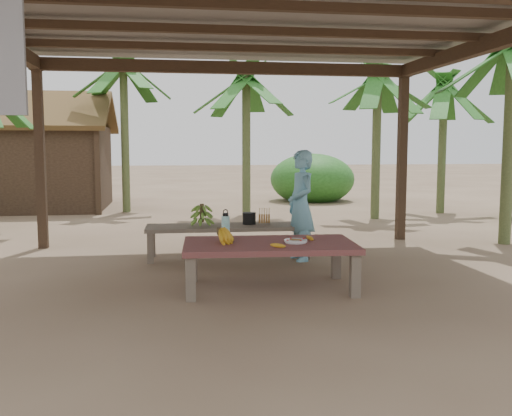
{
  "coord_description": "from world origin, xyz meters",
  "views": [
    {
      "loc": [
        -0.9,
        -6.48,
        1.51
      ],
      "look_at": [
        0.07,
        0.01,
        0.8
      ],
      "focal_mm": 40.0,
      "sensor_mm": 36.0,
      "label": 1
    }
  ],
  "objects": [
    {
      "name": "ground",
      "position": [
        0.0,
        0.0,
        0.0
      ],
      "size": [
        80.0,
        80.0,
        0.0
      ],
      "primitive_type": "plane",
      "color": "brown",
      "rests_on": "ground"
    },
    {
      "name": "skewer_rack",
      "position": [
        0.34,
        1.06,
        0.57
      ],
      "size": [
        0.18,
        0.08,
        0.24
      ],
      "primitive_type": null,
      "rotation": [
        0.0,
        0.0,
        -0.02
      ],
      "color": "#A57F47",
      "rests_on": "bench"
    },
    {
      "name": "cooking_pot",
      "position": [
        0.15,
        1.18,
        0.53
      ],
      "size": [
        0.18,
        0.18,
        0.15
      ],
      "primitive_type": "cylinder",
      "color": "black",
      "rests_on": "bench"
    },
    {
      "name": "banana_plant_ne",
      "position": [
        3.33,
        4.92,
        2.7
      ],
      "size": [
        1.8,
        1.8,
        3.19
      ],
      "color": "#596638",
      "rests_on": "ground"
    },
    {
      "name": "loose_banana_front",
      "position": [
        0.15,
        -0.94,
        0.52
      ],
      "size": [
        0.17,
        0.06,
        0.04
      ],
      "primitive_type": "ellipsoid",
      "rotation": [
        0.0,
        0.0,
        1.44
      ],
      "color": "gold",
      "rests_on": "work_table"
    },
    {
      "name": "bench",
      "position": [
        -0.14,
        1.12,
        0.39
      ],
      "size": [
        2.21,
        0.65,
        0.45
      ],
      "rotation": [
        0.0,
        0.0,
        -0.02
      ],
      "color": "brown",
      "rests_on": "ground"
    },
    {
      "name": "plate",
      "position": [
        0.39,
        -0.68,
        0.52
      ],
      "size": [
        0.24,
        0.24,
        0.04
      ],
      "color": "white",
      "rests_on": "work_table"
    },
    {
      "name": "green_banana_stalk",
      "position": [
        -0.5,
        1.13,
        0.61
      ],
      "size": [
        0.28,
        0.28,
        0.31
      ],
      "primitive_type": null,
      "rotation": [
        0.0,
        0.0,
        -0.02
      ],
      "color": "#598C2D",
      "rests_on": "bench"
    },
    {
      "name": "pavilion",
      "position": [
        -0.01,
        -0.01,
        2.78
      ],
      "size": [
        6.6,
        5.6,
        2.95
      ],
      "color": "black",
      "rests_on": "ground"
    },
    {
      "name": "woman",
      "position": [
        0.8,
        0.85,
        0.73
      ],
      "size": [
        0.44,
        0.59,
        1.47
      ],
      "primitive_type": "imported",
      "rotation": [
        0.0,
        0.0,
        -1.4
      ],
      "color": "#6BAECB",
      "rests_on": "ground"
    },
    {
      "name": "hut",
      "position": [
        -4.5,
        8.0,
        1.1
      ],
      "size": [
        4.4,
        3.43,
        2.85
      ],
      "color": "black",
      "rests_on": "ground"
    },
    {
      "name": "banana_plant_nw",
      "position": [
        -1.93,
        6.93,
        3.12
      ],
      "size": [
        1.8,
        1.8,
        3.62
      ],
      "color": "#596638",
      "rests_on": "ground"
    },
    {
      "name": "water_flask",
      "position": [
        -0.32,
        -0.33,
        0.64
      ],
      "size": [
        0.09,
        0.09,
        0.33
      ],
      "color": "#3FC4C2",
      "rests_on": "work_table"
    },
    {
      "name": "banana_plant_far",
      "position": [
        5.17,
        5.68,
        2.6
      ],
      "size": [
        1.8,
        1.8,
        3.08
      ],
      "color": "#596638",
      "rests_on": "ground"
    },
    {
      "name": "ripe_banana_bunch",
      "position": [
        -0.41,
        -0.59,
        0.59
      ],
      "size": [
        0.32,
        0.28,
        0.18
      ],
      "primitive_type": null,
      "rotation": [
        0.0,
        0.0,
        -0.08
      ],
      "color": "gold",
      "rests_on": "work_table"
    },
    {
      "name": "work_table",
      "position": [
        0.12,
        -0.62,
        0.43
      ],
      "size": [
        1.86,
        1.11,
        0.5
      ],
      "rotation": [
        0.0,
        0.0,
        -0.06
      ],
      "color": "brown",
      "rests_on": "ground"
    },
    {
      "name": "banana_plant_n",
      "position": [
        0.73,
        5.82,
        2.73
      ],
      "size": [
        1.8,
        1.8,
        3.22
      ],
      "color": "#596638",
      "rests_on": "ground"
    },
    {
      "name": "loose_banana_side",
      "position": [
        0.58,
        -0.53,
        0.52
      ],
      "size": [
        0.07,
        0.15,
        0.04
      ],
      "primitive_type": "ellipsoid",
      "rotation": [
        0.0,
        0.0,
        0.21
      ],
      "color": "gold",
      "rests_on": "work_table"
    }
  ]
}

